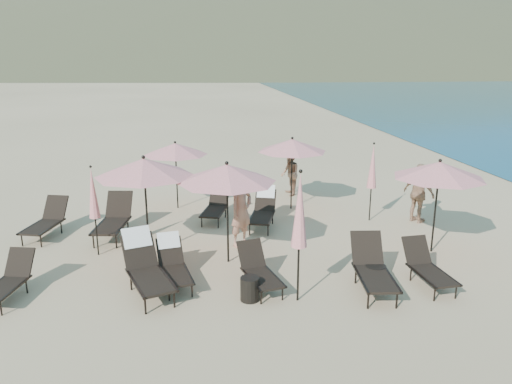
{
  "coord_description": "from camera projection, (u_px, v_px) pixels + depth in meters",
  "views": [
    {
      "loc": [
        -2.41,
        -9.64,
        4.83
      ],
      "look_at": [
        -0.5,
        3.5,
        1.1
      ],
      "focal_mm": 35.0,
      "sensor_mm": 36.0,
      "label": 1
    }
  ],
  "objects": [
    {
      "name": "umbrella_open_0",
      "position": [
        144.0,
        167.0,
        11.74
      ],
      "size": [
        2.33,
        2.33,
        2.51
      ],
      "color": "black",
      "rests_on": "ground"
    },
    {
      "name": "umbrella_open_1",
      "position": [
        227.0,
        173.0,
        11.34
      ],
      "size": [
        2.28,
        2.28,
        2.46
      ],
      "color": "black",
      "rests_on": "ground"
    },
    {
      "name": "lounger_2",
      "position": [
        173.0,
        263.0,
        10.72
      ],
      "size": [
        0.83,
        1.62,
        0.96
      ],
      "rotation": [
        0.0,
        0.0,
        0.19
      ],
      "color": "black",
      "rests_on": "ground"
    },
    {
      "name": "beachgoer_b",
      "position": [
        290.0,
        174.0,
        17.3
      ],
      "size": [
        0.6,
        0.76,
        1.53
      ],
      "primitive_type": "imported",
      "rotation": [
        0.0,
        0.0,
        -1.55
      ],
      "color": "#A57355",
      "rests_on": "ground"
    },
    {
      "name": "volcanic_headland",
      "position": [
        302.0,
        15.0,
        301.88
      ],
      "size": [
        690.0,
        690.0,
        55.0
      ],
      "color": "brown",
      "rests_on": "ground"
    },
    {
      "name": "side_table_0",
      "position": [
        250.0,
        289.0,
        10.02
      ],
      "size": [
        0.39,
        0.39,
        0.49
      ],
      "primitive_type": "cylinder",
      "color": "black",
      "rests_on": "ground"
    },
    {
      "name": "lounger_3",
      "position": [
        259.0,
        270.0,
        10.52
      ],
      "size": [
        0.88,
        1.58,
        0.86
      ],
      "rotation": [
        0.0,
        0.0,
        0.22
      ],
      "color": "black",
      "rests_on": "ground"
    },
    {
      "name": "beachgoer_c",
      "position": [
        419.0,
        193.0,
        14.49
      ],
      "size": [
        0.86,
        1.1,
        1.75
      ],
      "primitive_type": "imported",
      "rotation": [
        0.0,
        0.0,
        2.06
      ],
      "color": "tan",
      "rests_on": "ground"
    },
    {
      "name": "lounger_7",
      "position": [
        114.0,
        219.0,
        13.45
      ],
      "size": [
        0.99,
        1.94,
        1.07
      ],
      "rotation": [
        0.0,
        0.0,
        -0.16
      ],
      "color": "black",
      "rests_on": "ground"
    },
    {
      "name": "umbrella_open_2",
      "position": [
        439.0,
        170.0,
        11.98
      ],
      "size": [
        2.21,
        2.21,
        2.38
      ],
      "color": "black",
      "rests_on": "ground"
    },
    {
      "name": "lounger_1",
      "position": [
        146.0,
        266.0,
        10.34
      ],
      "size": [
        1.25,
        2.0,
        1.18
      ],
      "rotation": [
        0.0,
        0.0,
        0.33
      ],
      "color": "black",
      "rests_on": "ground"
    },
    {
      "name": "lounger_9",
      "position": [
        263.0,
        209.0,
        14.31
      ],
      "size": [
        1.07,
        1.77,
        1.04
      ],
      "rotation": [
        0.0,
        0.0,
        -0.3
      ],
      "color": "black",
      "rests_on": "ground"
    },
    {
      "name": "ground",
      "position": [
        302.0,
        283.0,
        10.83
      ],
      "size": [
        800.0,
        800.0,
        0.0
      ],
      "primitive_type": "plane",
      "color": "#D6BA8C",
      "rests_on": "ground"
    },
    {
      "name": "lounger_0",
      "position": [
        8.0,
        280.0,
        10.07
      ],
      "size": [
        0.89,
        1.57,
        0.85
      ],
      "rotation": [
        0.0,
        0.0,
        -0.23
      ],
      "color": "black",
      "rests_on": "ground"
    },
    {
      "name": "lounger_6",
      "position": [
        46.0,
        220.0,
        13.47
      ],
      "size": [
        1.06,
        1.78,
        0.96
      ],
      "rotation": [
        0.0,
        0.0,
        -0.28
      ],
      "color": "black",
      "rests_on": "ground"
    },
    {
      "name": "lounger_8",
      "position": [
        216.0,
        206.0,
        14.82
      ],
      "size": [
        1.02,
        1.65,
        0.89
      ],
      "rotation": [
        0.0,
        0.0,
        -0.3
      ],
      "color": "black",
      "rests_on": "ground"
    },
    {
      "name": "beachgoer_a",
      "position": [
        241.0,
        210.0,
        12.72
      ],
      "size": [
        0.83,
        0.8,
        1.91
      ],
      "primitive_type": "imported",
      "rotation": [
        0.0,
        0.0,
        0.71
      ],
      "color": "#AB745D",
      "rests_on": "ground"
    },
    {
      "name": "lounger_5",
      "position": [
        427.0,
        267.0,
        10.65
      ],
      "size": [
        0.68,
        1.57,
        0.88
      ],
      "rotation": [
        0.0,
        0.0,
        0.07
      ],
      "color": "black",
      "rests_on": "ground"
    },
    {
      "name": "umbrella_closed_0",
      "position": [
        300.0,
        211.0,
        9.57
      ],
      "size": [
        0.32,
        0.32,
        2.72
      ],
      "color": "black",
      "rests_on": "ground"
    },
    {
      "name": "umbrella_open_3",
      "position": [
        175.0,
        149.0,
        15.54
      ],
      "size": [
        2.02,
        2.02,
        2.17
      ],
      "color": "black",
      "rests_on": "ground"
    },
    {
      "name": "lounger_4",
      "position": [
        373.0,
        268.0,
        10.43
      ],
      "size": [
        0.89,
        1.86,
        1.03
      ],
      "rotation": [
        0.0,
        0.0,
        -0.12
      ],
      "color": "black",
      "rests_on": "ground"
    },
    {
      "name": "umbrella_open_4",
      "position": [
        292.0,
        145.0,
        15.43
      ],
      "size": [
        2.15,
        2.15,
        2.32
      ],
      "color": "black",
      "rests_on": "ground"
    },
    {
      "name": "side_table_1",
      "position": [
        375.0,
        274.0,
        10.76
      ],
      "size": [
        0.44,
        0.44,
        0.41
      ],
      "primitive_type": "cylinder",
      "color": "black",
      "rests_on": "ground"
    },
    {
      "name": "umbrella_closed_1",
      "position": [
        373.0,
        167.0,
        14.42
      ],
      "size": [
        0.28,
        0.28,
        2.35
      ],
      "color": "black",
      "rests_on": "ground"
    },
    {
      "name": "umbrella_closed_2",
      "position": [
        93.0,
        194.0,
        11.9
      ],
      "size": [
        0.27,
        0.27,
        2.27
      ],
      "color": "black",
      "rests_on": "ground"
    }
  ]
}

